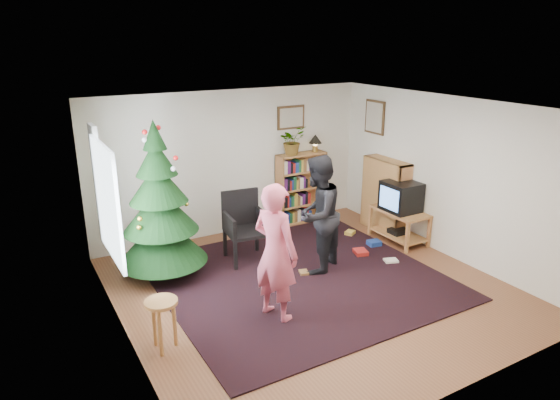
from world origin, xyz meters
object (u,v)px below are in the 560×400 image
tv_stand (399,223)px  person_standing (276,253)px  picture_right (375,117)px  table_lamp (315,140)px  bookshelf_back (301,187)px  armchair (243,223)px  potted_plant (292,141)px  person_by_chair (317,215)px  picture_back (291,117)px  crt_tv (401,196)px  bookshelf_right (385,195)px  stool (162,312)px  christmas_tree (160,214)px

tv_stand → person_standing: person_standing is taller
picture_right → table_lamp: bearing=146.1°
bookshelf_back → armchair: bookshelf_back is taller
potted_plant → person_standing: bearing=-124.5°
person_standing → table_lamp: 3.69m
bookshelf_back → person_by_chair: person_by_chair is taller
picture_right → person_standing: 4.05m
picture_right → person_standing: bearing=-146.6°
picture_back → crt_tv: bearing=-59.3°
bookshelf_right → table_lamp: bearing=32.8°
crt_tv → table_lamp: (-0.62, 1.67, 0.72)m
picture_right → table_lamp: (-0.88, 0.59, -0.43)m
crt_tv → bookshelf_back: bearing=118.9°
picture_back → crt_tv: 2.39m
crt_tv → armchair: size_ratio=0.52×
bookshelf_right → armchair: bookshelf_right is taller
armchair → table_lamp: bearing=33.3°
crt_tv → person_by_chair: size_ratio=0.32×
bookshelf_right → armchair: 2.72m
picture_right → stool: picture_right is taller
potted_plant → tv_stand: bearing=-56.0°
bookshelf_back → table_lamp: (0.30, 0.00, 0.85)m
picture_back → bookshelf_right: (1.19, -1.29, -1.29)m
tv_stand → crt_tv: 0.47m
stool → potted_plant: bearing=39.4°
bookshelf_back → potted_plant: bearing=180.0°
tv_stand → potted_plant: size_ratio=1.91×
bookshelf_back → stool: 4.43m
table_lamp → bookshelf_back: bearing=180.0°
bookshelf_right → armchair: (-2.72, 0.18, -0.08)m
picture_right → armchair: size_ratio=0.55×
crt_tv → armchair: armchair is taller
crt_tv → potted_plant: size_ratio=1.10×
bookshelf_back → person_by_chair: bearing=-115.8°
bookshelf_back → stool: size_ratio=2.15×
picture_back → tv_stand: size_ratio=0.56×
christmas_tree → potted_plant: size_ratio=4.47×
picture_back → armchair: picture_back is taller
bookshelf_right → crt_tv: (-0.12, -0.51, 0.13)m
picture_back → bookshelf_right: picture_back is taller
table_lamp → crt_tv: bearing=-69.6°
bookshelf_right → person_standing: 3.51m
tv_stand → person_by_chair: bearing=-172.6°
table_lamp → bookshelf_right: bearing=-57.2°
crt_tv → picture_back: bearing=120.7°
christmas_tree → tv_stand: 3.98m
picture_right → bookshelf_right: picture_right is taller
bookshelf_back → christmas_tree: bearing=-161.9°
stool → person_by_chair: size_ratio=0.34×
person_by_chair → potted_plant: potted_plant is taller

